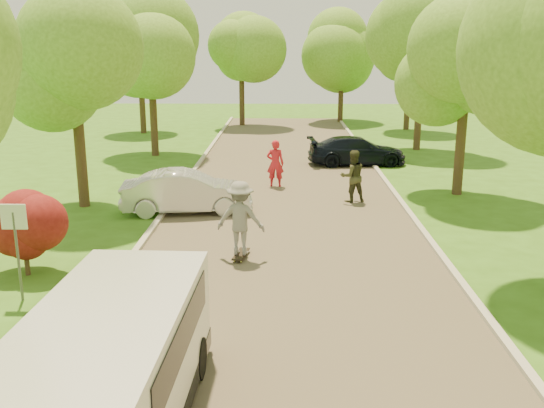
# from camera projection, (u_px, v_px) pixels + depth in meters

# --- Properties ---
(road) EXTENTS (8.00, 60.00, 0.01)m
(road) POSITION_uv_depth(u_px,v_px,m) (287.00, 244.00, 17.02)
(road) COLOR #4C4438
(road) RESTS_ON ground
(curb_left) EXTENTS (0.18, 60.00, 0.12)m
(curb_left) POSITION_uv_depth(u_px,v_px,m) (143.00, 241.00, 17.08)
(curb_left) COLOR #B2AD9E
(curb_left) RESTS_ON ground
(curb_right) EXTENTS (0.18, 60.00, 0.12)m
(curb_right) POSITION_uv_depth(u_px,v_px,m) (431.00, 243.00, 16.93)
(curb_right) COLOR #B2AD9E
(curb_right) RESTS_ON ground
(street_sign) EXTENTS (0.55, 0.06, 2.17)m
(street_sign) POSITION_uv_depth(u_px,v_px,m) (15.00, 232.00, 12.86)
(street_sign) COLOR #59595E
(street_sign) RESTS_ON ground
(red_shrub) EXTENTS (1.70, 1.70, 1.95)m
(red_shrub) POSITION_uv_depth(u_px,v_px,m) (24.00, 232.00, 14.44)
(red_shrub) COLOR #382619
(red_shrub) RESTS_ON ground
(tree_l_midb) EXTENTS (4.30, 4.20, 6.62)m
(tree_l_midb) POSITION_uv_depth(u_px,v_px,m) (79.00, 71.00, 19.85)
(tree_l_midb) COLOR #382619
(tree_l_midb) RESTS_ON ground
(tree_l_far) EXTENTS (4.92, 4.80, 7.79)m
(tree_l_far) POSITION_uv_depth(u_px,v_px,m) (154.00, 44.00, 29.29)
(tree_l_far) COLOR #382619
(tree_l_far) RESTS_ON ground
(tree_r_midb) EXTENTS (4.51, 4.40, 7.01)m
(tree_r_midb) POSITION_uv_depth(u_px,v_px,m) (473.00, 61.00, 21.46)
(tree_r_midb) COLOR #382619
(tree_r_midb) RESTS_ON ground
(tree_r_far) EXTENTS (5.33, 5.20, 8.34)m
(tree_r_far) POSITION_uv_depth(u_px,v_px,m) (428.00, 37.00, 30.87)
(tree_r_far) COLOR #382619
(tree_r_far) RESTS_ON ground
(tree_bg_a) EXTENTS (5.12, 5.00, 7.72)m
(tree_bg_a) POSITION_uv_depth(u_px,v_px,m) (143.00, 47.00, 37.11)
(tree_bg_a) COLOR #382619
(tree_bg_a) RESTS_ON ground
(tree_bg_b) EXTENTS (5.12, 5.00, 7.95)m
(tree_bg_b) POSITION_uv_depth(u_px,v_px,m) (414.00, 43.00, 38.66)
(tree_bg_b) COLOR #382619
(tree_bg_b) RESTS_ON ground
(tree_bg_c) EXTENTS (4.92, 4.80, 7.33)m
(tree_bg_c) POSITION_uv_depth(u_px,v_px,m) (244.00, 51.00, 40.94)
(tree_bg_c) COLOR #382619
(tree_bg_c) RESTS_ON ground
(tree_bg_d) EXTENTS (5.12, 5.00, 7.72)m
(tree_bg_d) POSITION_uv_depth(u_px,v_px,m) (345.00, 46.00, 42.66)
(tree_bg_d) COLOR #382619
(tree_bg_d) RESTS_ON ground
(minivan) EXTENTS (2.21, 5.28, 1.94)m
(minivan) POSITION_uv_depth(u_px,v_px,m) (109.00, 373.00, 8.36)
(minivan) COLOR white
(minivan) RESTS_ON ground
(silver_sedan) EXTENTS (4.43, 1.99, 1.41)m
(silver_sedan) POSITION_uv_depth(u_px,v_px,m) (187.00, 192.00, 20.03)
(silver_sedan) COLOR silver
(silver_sedan) RESTS_ON ground
(dark_sedan) EXTENTS (4.67, 2.24, 1.31)m
(dark_sedan) POSITION_uv_depth(u_px,v_px,m) (357.00, 151.00, 28.12)
(dark_sedan) COLOR black
(dark_sedan) RESTS_ON ground
(longboard) EXTENTS (0.43, 1.02, 0.12)m
(longboard) POSITION_uv_depth(u_px,v_px,m) (241.00, 254.00, 15.84)
(longboard) COLOR black
(longboard) RESTS_ON ground
(skateboarder) EXTENTS (1.35, 0.91, 1.94)m
(skateboarder) POSITION_uv_depth(u_px,v_px,m) (240.00, 218.00, 15.59)
(skateboarder) COLOR slate
(skateboarder) RESTS_ON longboard
(person_striped) EXTENTS (0.70, 0.49, 1.85)m
(person_striped) POSITION_uv_depth(u_px,v_px,m) (275.00, 163.00, 23.66)
(person_striped) COLOR red
(person_striped) RESTS_ON ground
(person_olive) EXTENTS (1.05, 0.91, 1.86)m
(person_olive) POSITION_uv_depth(u_px,v_px,m) (353.00, 176.00, 21.33)
(person_olive) COLOR #363821
(person_olive) RESTS_ON ground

